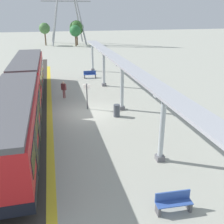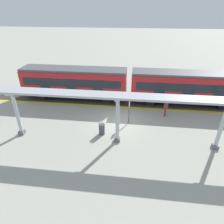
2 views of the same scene
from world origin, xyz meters
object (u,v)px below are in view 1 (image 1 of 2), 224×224
Objects in this scene: train_far_carriage at (28,75)px; canopy_pillar_second at (162,128)px; train_near_carriage at (13,125)px; platform_info_sign at (87,94)px; passenger_waiting_near_edge at (64,88)px; bench_near_end at (173,202)px; bench_mid_platform at (90,74)px; trash_bin at (117,111)px; canopy_pillar_fifth at (92,57)px; canopy_pillar_fourth at (104,68)px; canopy_pillar_third at (122,87)px.

canopy_pillar_second is at bearing -62.15° from train_far_carriage.
train_far_carriage is (0.00, 12.13, 0.00)m from train_near_carriage.
train_near_carriage reaches higher than platform_info_sign.
passenger_waiting_near_edge is (3.21, 9.74, -0.83)m from train_near_carriage.
bench_near_end is 22.97m from bench_mid_platform.
canopy_pillar_second is 3.94× the size of trash_bin.
canopy_pillar_second is at bearing -90.00° from canopy_pillar_fifth.
canopy_pillar_fourth is at bearing -76.16° from bench_mid_platform.
passenger_waiting_near_edge is (-3.50, -7.11, 0.55)m from bench_mid_platform.
platform_info_sign is (-2.76, 0.76, -0.60)m from canopy_pillar_third.
canopy_pillar_fourth is 2.51× the size of bench_near_end.
bench_mid_platform is 12.63m from trash_bin.
canopy_pillar_second is at bearing -87.14° from bench_mid_platform.
canopy_pillar_fourth is 3.94× the size of trash_bin.
train_near_carriage is 7.25× the size of passenger_waiting_near_edge.
canopy_pillar_fifth is at bearing 87.27° from trash_bin.
trash_bin is at bearing -46.96° from platform_info_sign.
canopy_pillar_third is 11.83m from bench_near_end.
platform_info_sign is (-1.98, 2.12, 0.84)m from trash_bin.
passenger_waiting_near_edge is at bearing -112.34° from canopy_pillar_fifth.
canopy_pillar_fourth is 2.39× the size of passenger_waiting_near_edge.
canopy_pillar_fourth and canopy_pillar_fifth have the same top height.
train_far_carriage is 8.32m from bench_mid_platform.
canopy_pillar_second is at bearing -83.27° from trash_bin.
train_far_carriage is 7.25× the size of passenger_waiting_near_edge.
train_near_carriage is 3.03× the size of canopy_pillar_second.
canopy_pillar_third is 1.73× the size of platform_info_sign.
bench_mid_platform is at bearing 92.86° from canopy_pillar_second.
train_near_carriage is 7.63× the size of bench_mid_platform.
canopy_pillar_fourth is at bearing 6.14° from train_far_carriage.
train_near_carriage is 18.19m from bench_mid_platform.
train_near_carriage is at bearing -143.98° from canopy_pillar_third.
canopy_pillar_fifth is 3.94× the size of trash_bin.
train_near_carriage is 11.94× the size of trash_bin.
canopy_pillar_second is 9.19m from platform_info_sign.
bench_mid_platform is at bearing -104.35° from canopy_pillar_fifth.
trash_bin is (-0.78, 6.62, -1.45)m from canopy_pillar_second.
train_near_carriage is at bearing -120.65° from canopy_pillar_fourth.
bench_near_end is 10.34m from trash_bin.
bench_mid_platform is (6.71, 4.73, -1.38)m from train_far_carriage.
trash_bin is (6.89, -7.91, -1.34)m from train_far_carriage.
train_near_carriage is 5.25× the size of platform_info_sign.
bench_near_end is 0.95× the size of passenger_waiting_near_edge.
canopy_pillar_fourth is at bearing 90.00° from canopy_pillar_third.
bench_mid_platform is (-0.96, 19.25, -1.49)m from canopy_pillar_second.
train_far_carriage is 7.61m from platform_info_sign.
canopy_pillar_fourth is at bearing 84.89° from trash_bin.
bench_mid_platform is at bearing 68.28° from train_near_carriage.
train_far_carriage reaches higher than bench_near_end.
train_far_carriage is at bearing 143.37° from passenger_waiting_near_edge.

